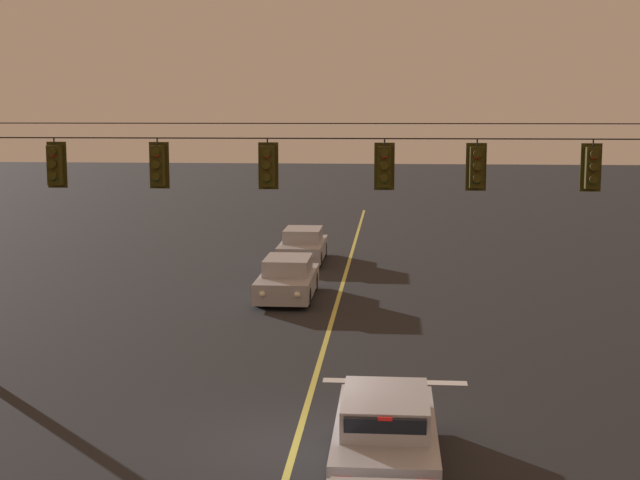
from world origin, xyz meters
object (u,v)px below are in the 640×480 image
at_px(traffic_light_rightmost, 477,167).
at_px(traffic_light_centre, 267,166).
at_px(traffic_light_leftmost, 55,165).
at_px(traffic_light_left_inner, 158,165).
at_px(car_oncoming_trailing, 303,246).
at_px(car_oncoming_lead, 288,279).
at_px(traffic_light_far_right, 592,168).
at_px(traffic_light_right_inner, 384,167).
at_px(car_waiting_near_lane, 385,433).

bearing_deg(traffic_light_rightmost, traffic_light_centre, 180.00).
xyz_separation_m(traffic_light_leftmost, traffic_light_left_inner, (2.54, 0.00, 0.00)).
bearing_deg(traffic_light_centre, traffic_light_leftmost, 180.00).
xyz_separation_m(traffic_light_centre, car_oncoming_trailing, (-0.79, 16.30, -4.39)).
bearing_deg(car_oncoming_lead, traffic_light_far_right, -47.21).
bearing_deg(traffic_light_far_right, traffic_light_centre, 180.00).
bearing_deg(car_oncoming_trailing, traffic_light_centre, -87.23).
xyz_separation_m(traffic_light_left_inner, traffic_light_rightmost, (7.57, 0.00, 0.00)).
bearing_deg(traffic_light_centre, traffic_light_left_inner, 180.00).
bearing_deg(traffic_light_left_inner, car_oncoming_lead, 76.58).
xyz_separation_m(traffic_light_left_inner, car_oncoming_trailing, (1.87, 16.30, -4.39)).
height_order(traffic_light_leftmost, traffic_light_right_inner, same).
xyz_separation_m(car_waiting_near_lane, car_oncoming_lead, (-3.45, 14.55, -0.00)).
height_order(traffic_light_rightmost, car_oncoming_trailing, traffic_light_rightmost).
xyz_separation_m(traffic_light_centre, traffic_light_far_right, (7.56, 0.00, 0.00)).
relative_size(traffic_light_rightmost, car_waiting_near_lane, 0.28).
relative_size(traffic_light_leftmost, traffic_light_rightmost, 1.00).
height_order(traffic_light_far_right, car_oncoming_trailing, traffic_light_far_right).
relative_size(traffic_light_far_right, car_waiting_near_lane, 0.28).
bearing_deg(traffic_light_rightmost, car_oncoming_trailing, 109.29).
height_order(traffic_light_leftmost, car_oncoming_trailing, traffic_light_leftmost).
distance_m(traffic_light_right_inner, car_oncoming_trailing, 17.25).
bearing_deg(car_waiting_near_lane, car_oncoming_trailing, 99.46).
distance_m(traffic_light_leftmost, traffic_light_rightmost, 10.11).
height_order(traffic_light_centre, car_waiting_near_lane, traffic_light_centre).
height_order(traffic_light_centre, traffic_light_far_right, same).
bearing_deg(traffic_light_centre, car_waiting_near_lane, -63.42).
distance_m(traffic_light_leftmost, traffic_light_centre, 5.19).
bearing_deg(car_waiting_near_lane, traffic_light_leftmost, 144.44).
bearing_deg(traffic_light_rightmost, traffic_light_left_inner, 180.00).
bearing_deg(traffic_light_right_inner, traffic_light_rightmost, 0.00).
height_order(traffic_light_rightmost, traffic_light_far_right, same).
xyz_separation_m(traffic_light_rightmost, car_waiting_near_lane, (-2.03, -5.78, -4.39)).
relative_size(traffic_light_centre, traffic_light_right_inner, 1.00).
relative_size(traffic_light_left_inner, traffic_light_rightmost, 1.00).
bearing_deg(traffic_light_leftmost, car_waiting_near_lane, -35.56).
height_order(traffic_light_leftmost, car_waiting_near_lane, traffic_light_leftmost).
distance_m(traffic_light_leftmost, traffic_light_left_inner, 2.54).
height_order(traffic_light_centre, car_oncoming_trailing, traffic_light_centre).
bearing_deg(car_oncoming_trailing, traffic_light_leftmost, -105.11).
xyz_separation_m(car_oncoming_lead, car_oncoming_trailing, (-0.23, 7.53, 0.00)).
bearing_deg(car_waiting_near_lane, traffic_light_rightmost, 70.68).
bearing_deg(traffic_light_rightmost, traffic_light_right_inner, 180.00).
relative_size(traffic_light_far_right, car_oncoming_trailing, 0.28).
bearing_deg(car_oncoming_lead, traffic_light_left_inner, -103.42).
xyz_separation_m(traffic_light_left_inner, car_oncoming_lead, (2.09, 8.77, -4.39)).
bearing_deg(car_waiting_near_lane, car_oncoming_lead, 103.35).
distance_m(traffic_light_rightmost, car_waiting_near_lane, 7.53).
height_order(traffic_light_centre, traffic_light_right_inner, same).
bearing_deg(car_waiting_near_lane, traffic_light_centre, 116.58).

